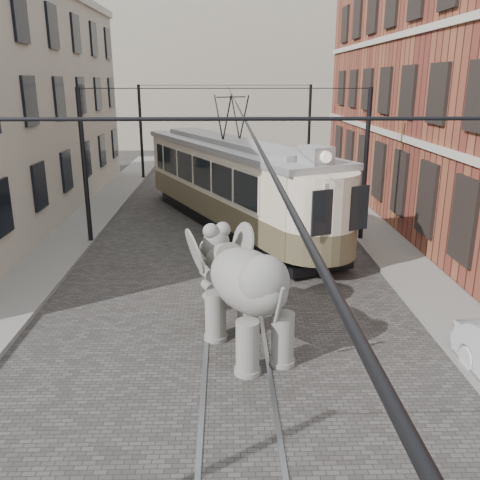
{
  "coord_description": "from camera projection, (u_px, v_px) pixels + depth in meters",
  "views": [
    {
      "loc": [
        -0.22,
        -13.89,
        6.22
      ],
      "look_at": [
        0.16,
        -0.5,
        2.1
      ],
      "focal_mm": 38.86,
      "sensor_mm": 36.0,
      "label": 1
    }
  ],
  "objects": [
    {
      "name": "ground",
      "position": [
        234.0,
        304.0,
        15.11
      ],
      "size": [
        120.0,
        120.0,
        0.0
      ],
      "primitive_type": "plane",
      "color": "#423F3D"
    },
    {
      "name": "tram_rails",
      "position": [
        234.0,
        303.0,
        15.1
      ],
      "size": [
        1.54,
        80.0,
        0.02
      ],
      "primitive_type": null,
      "color": "slate",
      "rests_on": "ground"
    },
    {
      "name": "sidewalk_right",
      "position": [
        438.0,
        299.0,
        15.25
      ],
      "size": [
        2.0,
        60.0,
        0.15
      ],
      "primitive_type": "cube",
      "color": "slate",
      "rests_on": "ground"
    },
    {
      "name": "sidewalk_left",
      "position": [
        8.0,
        304.0,
        14.91
      ],
      "size": [
        2.0,
        60.0,
        0.15
      ],
      "primitive_type": "cube",
      "color": "slate",
      "rests_on": "ground"
    },
    {
      "name": "distant_block",
      "position": [
        227.0,
        72.0,
        51.27
      ],
      "size": [
        28.0,
        10.0,
        14.0
      ],
      "primitive_type": "cube",
      "color": "#9E9583",
      "rests_on": "ground"
    },
    {
      "name": "catenary",
      "position": [
        226.0,
        173.0,
        19.0
      ],
      "size": [
        11.0,
        30.2,
        6.0
      ],
      "primitive_type": null,
      "color": "black",
      "rests_on": "ground"
    },
    {
      "name": "tram",
      "position": [
        231.0,
        163.0,
        22.39
      ],
      "size": [
        8.62,
        14.09,
        5.63
      ],
      "primitive_type": null,
      "rotation": [
        0.0,
        0.0,
        0.43
      ],
      "color": "beige",
      "rests_on": "ground"
    },
    {
      "name": "elephant",
      "position": [
        248.0,
        297.0,
        12.09
      ],
      "size": [
        4.16,
        5.18,
        2.79
      ],
      "primitive_type": null,
      "rotation": [
        0.0,
        0.0,
        0.42
      ],
      "color": "slate",
      "rests_on": "ground"
    }
  ]
}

